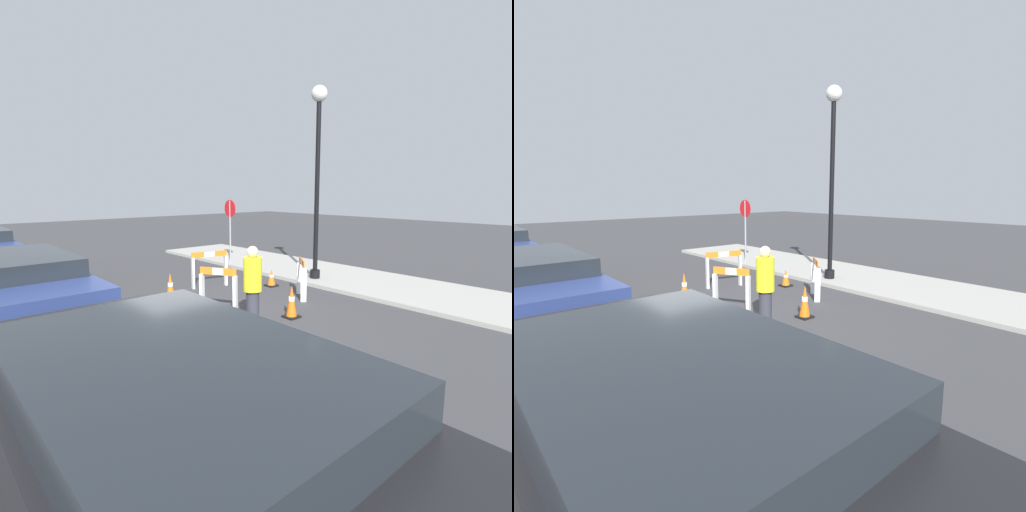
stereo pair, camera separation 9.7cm
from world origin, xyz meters
The scene contains 13 objects.
ground_plane centered at (0.00, 0.00, 0.00)m, with size 60.00×60.00×0.00m, color #38383A.
sidewalk_slab centered at (0.00, 5.96, 0.05)m, with size 18.00×2.93×0.10m.
streetlamp_post centered at (-1.31, 5.09, 3.50)m, with size 0.44×0.44×5.30m.
stop_sign centered at (-5.09, 4.93, 1.56)m, with size 0.60×0.06×2.18m.
barricade_0 centered at (-0.49, 1.05, 0.56)m, with size 0.77×0.52×1.05m.
barricade_1 centered at (-0.37, 3.47, 0.52)m, with size 0.68×0.59×0.97m.
barricade_2 centered at (-2.78, 2.43, 0.55)m, with size 0.39×1.00×0.98m.
traffic_cone_0 centered at (-2.28, 0.94, 0.33)m, with size 0.30×0.30×0.68m.
traffic_cone_1 centered at (0.54, 2.17, 0.34)m, with size 0.30×0.30×0.70m.
traffic_cone_2 centered at (-1.72, 3.75, 0.23)m, with size 0.30×0.30×0.49m.
person_worker centered at (0.56, 1.08, 0.86)m, with size 0.48×0.48×1.61m.
parked_car_1 centered at (-0.75, -2.58, 0.95)m, with size 4.00×1.91×1.68m.
parked_car_2 centered at (4.09, -2.58, 0.97)m, with size 4.37×1.90×1.72m.
Camera 2 is at (6.09, -3.60, 2.63)m, focal length 28.00 mm.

